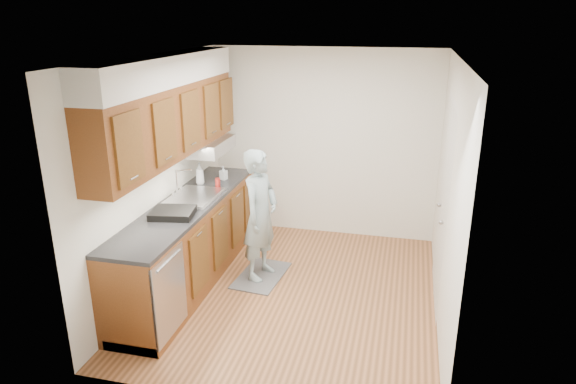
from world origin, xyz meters
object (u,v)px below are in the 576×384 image
object	(u,v)px
person	(260,207)
soap_bottle_b	(223,173)
dish_rack	(173,213)
soda_can	(218,183)
soap_bottle_a	(200,173)

from	to	relation	value
person	soap_bottle_b	size ratio (longest dim) A/B	9.95
dish_rack	person	bearing A→B (deg)	32.46
soap_bottle_b	soda_can	bearing A→B (deg)	-82.62
soda_can	dish_rack	bearing A→B (deg)	-96.63
soap_bottle_a	soda_can	size ratio (longest dim) A/B	2.43
soap_bottle_b	person	bearing A→B (deg)	-43.40
person	soap_bottle_a	xyz separation A→B (m)	(-0.86, 0.38, 0.21)
person	soda_can	distance (m)	0.70
person	dish_rack	bearing A→B (deg)	144.96
soda_can	soap_bottle_a	bearing A→B (deg)	166.66
soap_bottle_b	soap_bottle_a	bearing A→B (deg)	-130.88
person	soap_bottle_b	xyz separation A→B (m)	(-0.65, 0.62, 0.16)
soap_bottle_b	soda_can	size ratio (longest dim) A/B	1.55
soap_bottle_b	dish_rack	bearing A→B (deg)	-93.35
soda_can	dish_rack	xyz separation A→B (m)	(-0.11, -0.98, -0.02)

